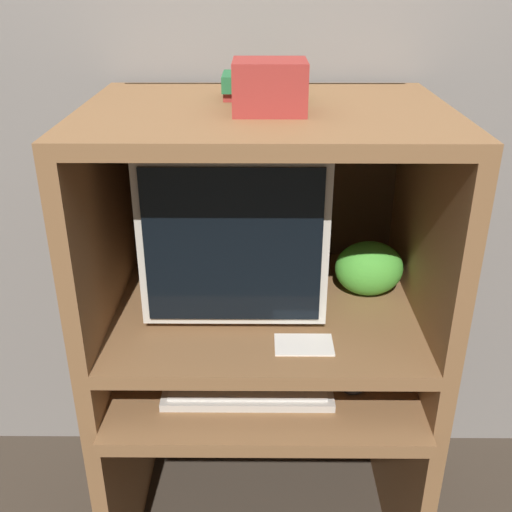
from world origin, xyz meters
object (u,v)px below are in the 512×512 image
Objects in this scene: crt_monitor at (236,215)px; mouse at (353,388)px; snack_bag at (369,268)px; keyboard at (248,389)px; book_stack at (261,86)px; storage_box at (270,87)px.

crt_monitor is 7.72× the size of mouse.
crt_monitor is 0.39m from snack_bag.
keyboard is (0.03, -0.24, -0.37)m from crt_monitor.
book_stack reaches higher than crt_monitor.
mouse is 0.76m from storage_box.
book_stack reaches higher than snack_bag.
snack_bag reaches higher than keyboard.
snack_bag is at bearing -8.04° from book_stack.
mouse is 0.32m from snack_bag.
storage_box reaches higher than mouse.
storage_box is (-0.21, 0.11, 0.72)m from mouse.
keyboard and mouse have the same top height.
crt_monitor is 0.33m from book_stack.
crt_monitor is 1.05× the size of keyboard.
snack_bag is (0.36, -0.01, -0.15)m from crt_monitor.
snack_bag is 0.56m from book_stack.
crt_monitor is 2.44× the size of snack_bag.
storage_box reaches higher than book_stack.
book_stack is (0.03, 0.27, 0.70)m from keyboard.
snack_bag is (0.06, 0.23, 0.22)m from mouse.
book_stack reaches higher than keyboard.
storage_box reaches higher than crt_monitor.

